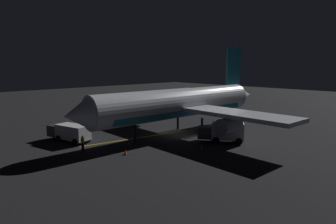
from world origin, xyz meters
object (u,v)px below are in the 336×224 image
(ground_crew_worker, at_px, (83,143))
(catering_truck, at_px, (223,132))
(traffic_cone_near_left, at_px, (202,147))
(traffic_cone_under_wing, at_px, (126,153))
(airliner, at_px, (181,104))
(traffic_cone_near_right, at_px, (135,132))
(baggage_truck, at_px, (70,133))

(ground_crew_worker, bearing_deg, catering_truck, -121.75)
(traffic_cone_near_left, height_order, traffic_cone_under_wing, same)
(ground_crew_worker, relative_size, traffic_cone_under_wing, 3.16)
(traffic_cone_near_left, bearing_deg, airliner, -28.99)
(airliner, distance_m, ground_crew_worker, 15.11)
(airliner, relative_size, traffic_cone_near_right, 63.90)
(baggage_truck, xyz_separation_m, traffic_cone_near_left, (-14.31, -9.72, -0.95))
(baggage_truck, relative_size, traffic_cone_under_wing, 12.26)
(catering_truck, distance_m, traffic_cone_under_wing, 13.21)
(airliner, xyz_separation_m, ground_crew_worker, (2.16, 14.54, -3.50))
(airliner, distance_m, catering_truck, 7.78)
(traffic_cone_near_left, xyz_separation_m, traffic_cone_near_right, (11.95, 0.84, 0.00))
(catering_truck, height_order, traffic_cone_near_left, catering_truck)
(airliner, height_order, ground_crew_worker, airliner)
(traffic_cone_near_right, bearing_deg, traffic_cone_under_wing, 136.51)
(catering_truck, xyz_separation_m, ground_crew_worker, (9.29, 15.01, -0.41))
(traffic_cone_under_wing, bearing_deg, airliner, -76.87)
(traffic_cone_near_left, bearing_deg, traffic_cone_near_right, 4.01)
(airliner, bearing_deg, ground_crew_worker, 81.54)
(ground_crew_worker, distance_m, traffic_cone_near_left, 14.13)
(airliner, relative_size, ground_crew_worker, 20.20)
(catering_truck, relative_size, ground_crew_worker, 3.44)
(airliner, bearing_deg, traffic_cone_near_left, 151.01)
(baggage_truck, distance_m, traffic_cone_near_right, 9.24)
(catering_truck, height_order, ground_crew_worker, catering_truck)
(baggage_truck, bearing_deg, traffic_cone_under_wing, -169.80)
(airliner, distance_m, traffic_cone_under_wing, 12.96)
(airliner, xyz_separation_m, baggage_truck, (7.06, 13.73, -3.19))
(airliner, xyz_separation_m, catering_truck, (-7.13, -0.47, -3.09))
(ground_crew_worker, bearing_deg, airliner, -98.46)
(airliner, distance_m, traffic_cone_near_left, 9.26)
(baggage_truck, bearing_deg, traffic_cone_near_right, -104.90)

